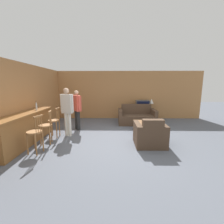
{
  "coord_description": "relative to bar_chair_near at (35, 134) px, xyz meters",
  "views": [
    {
      "loc": [
        -0.07,
        -4.66,
        1.86
      ],
      "look_at": [
        -0.16,
        0.89,
        0.85
      ],
      "focal_mm": 24.0,
      "sensor_mm": 36.0,
      "label": 1
    }
  ],
  "objects": [
    {
      "name": "tv_unit",
      "position": [
        3.64,
        4.09,
        -0.25
      ],
      "size": [
        1.21,
        0.53,
        0.57
      ],
      "color": "#2D2319",
      "rests_on": "ground_plane"
    },
    {
      "name": "wall_back",
      "position": [
        2.22,
        4.48,
        0.76
      ],
      "size": [
        9.4,
        0.08,
        2.6
      ],
      "color": "#B27A47",
      "rests_on": "ground_plane"
    },
    {
      "name": "bar_chair_near",
      "position": [
        0.0,
        0.0,
        0.0
      ],
      "size": [
        0.46,
        0.46,
        1.06
      ],
      "color": "#996638",
      "rests_on": "ground_plane"
    },
    {
      "name": "person_by_window",
      "position": [
        0.61,
        2.23,
        0.38
      ],
      "size": [
        0.44,
        0.52,
        1.64
      ],
      "color": "black",
      "rests_on": "ground_plane"
    },
    {
      "name": "tv",
      "position": [
        3.64,
        4.08,
        0.27
      ],
      "size": [
        0.7,
        0.41,
        0.49
      ],
      "color": "#4C4C4C",
      "rests_on": "tv_unit"
    },
    {
      "name": "table_lamp",
      "position": [
        4.11,
        4.09,
        0.44
      ],
      "size": [
        0.23,
        0.23,
        0.56
      ],
      "color": "brown",
      "rests_on": "tv_unit"
    },
    {
      "name": "bottle",
      "position": [
        -0.57,
        1.27,
        0.59
      ],
      "size": [
        0.06,
        0.06,
        0.3
      ],
      "color": "silver",
      "rests_on": "bar_counter"
    },
    {
      "name": "ground_plane",
      "position": [
        2.22,
        0.82,
        -0.54
      ],
      "size": [
        24.0,
        24.0,
        0.0
      ],
      "primitive_type": "plane",
      "color": "#565B66"
    },
    {
      "name": "couch_far",
      "position": [
        3.23,
        3.26,
        -0.22
      ],
      "size": [
        1.77,
        0.94,
        0.91
      ],
      "color": "#4C3828",
      "rests_on": "ground_plane"
    },
    {
      "name": "armchair_near",
      "position": [
        3.25,
        0.6,
        -0.22
      ],
      "size": [
        0.92,
        0.89,
        0.89
      ],
      "color": "#4C3828",
      "rests_on": "ground_plane"
    },
    {
      "name": "bar_chair_far",
      "position": [
        0.0,
        1.33,
        0.0
      ],
      "size": [
        0.39,
        0.39,
        1.06
      ],
      "color": "#996638",
      "rests_on": "ground_plane"
    },
    {
      "name": "coffee_table",
      "position": [
        3.24,
        1.97,
        -0.21
      ],
      "size": [
        0.58,
        0.9,
        0.39
      ],
      "color": "brown",
      "rests_on": "ground_plane"
    },
    {
      "name": "person_by_counter",
      "position": [
        0.46,
        1.42,
        0.46
      ],
      "size": [
        0.5,
        0.24,
        1.75
      ],
      "color": "silver",
      "rests_on": "ground_plane"
    },
    {
      "name": "wall_left",
      "position": [
        -0.97,
        2.15,
        0.76
      ],
      "size": [
        0.08,
        8.66,
        2.6
      ],
      "color": "#B27A47",
      "rests_on": "ground_plane"
    },
    {
      "name": "bar_chair_mid",
      "position": [
        -0.0,
        0.67,
        0.0
      ],
      "size": [
        0.46,
        0.46,
        1.06
      ],
      "color": "#996638",
      "rests_on": "ground_plane"
    },
    {
      "name": "bar_counter",
      "position": [
        -0.64,
        0.67,
        -0.04
      ],
      "size": [
        0.55,
        2.74,
        1.0
      ],
      "color": "brown",
      "rests_on": "ground_plane"
    }
  ]
}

